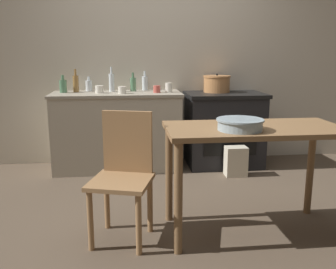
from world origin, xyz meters
The scene contains 19 objects.
ground_plane centered at (0.00, 0.00, 0.00)m, with size 14.00×14.00×0.00m, color brown.
wall_back centered at (0.00, 1.58, 1.27)m, with size 8.00×0.07×2.55m.
counter_cabinet centered at (-0.48, 1.26, 0.43)m, with size 1.42×0.61×0.86m.
stove centered at (0.75, 1.26, 0.43)m, with size 0.88×0.62×0.85m.
work_table centered at (0.52, -0.42, 0.67)m, with size 1.25×0.60×0.79m.
chair centered at (-0.41, -0.39, 0.48)m, with size 0.50×0.50×0.90m.
flour_sack centered at (0.78, 0.83, 0.16)m, with size 0.23×0.16×0.32m, color beige.
stock_pot centered at (0.67, 1.34, 0.94)m, with size 0.31×0.31×0.21m.
mixing_bowl_large centered at (0.38, -0.53, 0.83)m, with size 0.32×0.32×0.08m.
bottle_far_left centered at (-0.53, 1.38, 0.97)m, with size 0.06×0.06×0.28m.
bottle_left centered at (-0.79, 1.47, 0.93)m, with size 0.07×0.07×0.16m.
bottle_mid_left centered at (-0.93, 1.37, 0.96)m, with size 0.06×0.06×0.25m.
bottle_center_left centered at (-1.06, 1.31, 0.94)m, with size 0.08×0.08×0.19m.
bottle_center centered at (-0.15, 1.49, 0.95)m, with size 0.07×0.07×0.22m.
bottle_center_right centered at (-0.29, 1.38, 0.95)m, with size 0.07×0.07×0.21m.
cup_mid_right centered at (-0.41, 1.13, 0.90)m, with size 0.08×0.08×0.08m, color silver.
cup_right centered at (-0.03, 1.19, 0.90)m, with size 0.08×0.08×0.08m, color #B74C42.
cup_far_right centered at (-0.66, 1.23, 0.91)m, with size 0.09×0.09×0.08m, color silver.
cup_end_right centered at (0.10, 1.22, 0.92)m, with size 0.08×0.08×0.10m, color silver.
Camera 1 is at (-0.38, -2.91, 1.30)m, focal length 40.00 mm.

